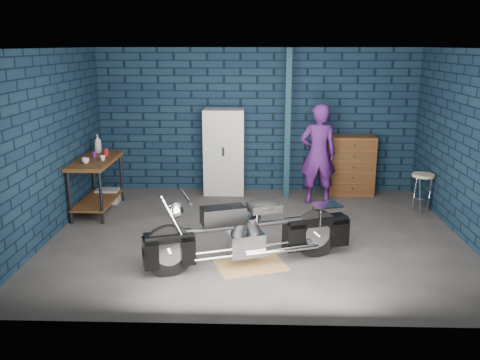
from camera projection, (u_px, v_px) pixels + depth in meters
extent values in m
plane|color=#53504E|center=(256.00, 235.00, 7.57)|extent=(6.00, 6.00, 0.00)
cube|color=#102237|center=(257.00, 121.00, 9.63)|extent=(6.00, 0.02, 2.70)
cube|color=#102237|center=(49.00, 145.00, 7.31)|extent=(0.02, 5.00, 2.70)
cube|color=#102237|center=(470.00, 147.00, 7.13)|extent=(0.02, 5.00, 2.70)
cube|color=silver|center=(258.00, 48.00, 6.87)|extent=(6.00, 5.00, 0.02)
cube|color=#13303D|center=(288.00, 125.00, 9.09)|extent=(0.10, 0.10, 2.70)
cube|color=brown|center=(97.00, 185.00, 8.53)|extent=(0.60, 1.40, 0.91)
cube|color=olive|center=(250.00, 264.00, 6.55)|extent=(1.04, 0.90, 0.01)
imported|color=#501D6C|center=(318.00, 154.00, 8.90)|extent=(0.67, 0.47, 1.77)
cube|color=#919499|center=(108.00, 196.00, 9.10)|extent=(0.40, 0.28, 0.25)
cube|color=silver|center=(224.00, 152.00, 9.53)|extent=(0.75, 0.53, 1.60)
cube|color=brown|center=(351.00, 165.00, 9.52)|extent=(0.83, 0.46, 1.11)
imported|color=#C2B592|center=(85.00, 161.00, 8.10)|extent=(0.15, 0.15, 0.09)
imported|color=#C2B592|center=(103.00, 158.00, 8.31)|extent=(0.11, 0.11, 0.08)
cylinder|color=#5B1966|center=(94.00, 154.00, 8.54)|extent=(0.09, 0.09, 0.10)
cylinder|color=maroon|center=(106.00, 152.00, 8.68)|extent=(0.10, 0.10, 0.12)
imported|color=#919499|center=(98.00, 144.00, 8.89)|extent=(0.13, 0.13, 0.32)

